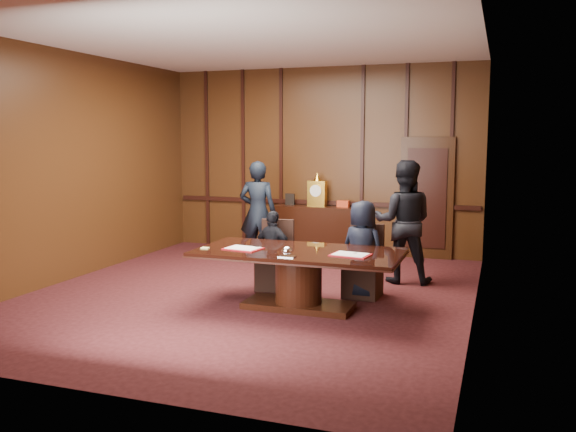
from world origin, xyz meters
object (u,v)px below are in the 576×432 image
Objects in this scene: signatory_left at (273,250)px; witness_right at (404,222)px; sideboard at (317,228)px; witness_left at (258,212)px; conference_table at (299,269)px; signatory_right at (362,249)px.

witness_right is (1.69, 1.09, 0.35)m from signatory_left.
sideboard is 1.45m from witness_left.
conference_table is (0.86, -3.69, 0.02)m from sideboard.
signatory_left is at bearing 19.32° from signatory_right.
signatory_left is (0.21, -2.89, 0.09)m from sideboard.
conference_table is 2.28× the size of signatory_left.
witness_right is (1.04, 1.89, 0.42)m from conference_table.
witness_right is at bearing 158.88° from witness_left.
sideboard is at bearing -70.85° from signatory_left.
sideboard reaches higher than signatory_left.
sideboard is 3.26m from signatory_right.
sideboard is 1.19× the size of signatory_right.
signatory_right is at bearing 50.91° from conference_table.
signatory_left is 0.86× the size of signatory_right.
sideboard is at bearing -50.45° from witness_right.
signatory_right is 0.75× the size of witness_left.
sideboard is 2.65m from witness_right.
sideboard is 2.90m from signatory_left.
sideboard is 3.79m from conference_table.
conference_table is at bearing 54.29° from witness_right.
signatory_left is 1.30m from signatory_right.
sideboard is 0.61× the size of conference_table.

